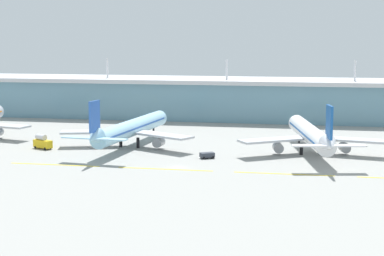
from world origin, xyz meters
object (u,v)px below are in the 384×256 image
(airliner_far_middle, at_px, (311,134))
(fuel_truck, at_px, (42,142))
(pushback_tug, at_px, (207,155))
(airliner_near_middle, at_px, (131,128))

(airliner_far_middle, distance_m, fuel_truck, 90.39)
(airliner_far_middle, height_order, pushback_tug, airliner_far_middle)
(airliner_far_middle, xyz_separation_m, fuel_truck, (-89.99, -7.41, -4.19))
(airliner_near_middle, relative_size, pushback_tug, 13.22)
(airliner_near_middle, relative_size, airliner_far_middle, 1.06)
(airliner_near_middle, xyz_separation_m, fuel_truck, (-28.69, -9.23, -4.19))
(airliner_near_middle, bearing_deg, fuel_truck, -162.16)
(pushback_tug, bearing_deg, fuel_truck, 173.65)
(airliner_near_middle, relative_size, fuel_truck, 8.72)
(airliner_near_middle, distance_m, fuel_truck, 30.43)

